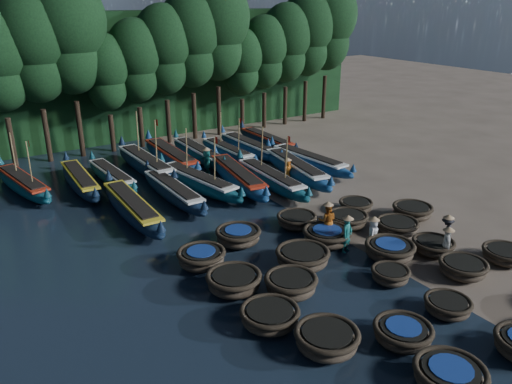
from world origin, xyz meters
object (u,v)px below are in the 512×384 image
coracle_21 (238,236)px  long_boat_4 (198,182)px  coracle_22 (297,220)px  fisherman_4 (447,243)px  coracle_1 (450,376)px  fisherman_6 (287,169)px  coracle_8 (463,268)px  coracle_19 (412,211)px  long_boat_7 (296,168)px  coracle_14 (433,246)px  long_boat_13 (171,156)px  fisherman_3 (447,231)px  long_boat_8 (309,161)px  coracle_15 (234,281)px  coracle_11 (291,284)px  coracle_7 (448,306)px  long_boat_9 (23,183)px  coracle_9 (505,254)px  coracle_24 (356,206)px  long_boat_12 (146,164)px  coracle_5 (327,339)px  coracle_6 (403,333)px  fisherman_2 (327,220)px  coracle_10 (270,316)px  long_boat_14 (198,153)px  long_boat_2 (132,207)px  long_boat_3 (173,191)px  long_boat_6 (270,179)px  coracle_16 (303,257)px  fisherman_0 (373,232)px  coracle_13 (390,250)px  coracle_18 (397,226)px  coracle_23 (348,219)px  long_boat_5 (238,176)px  coracle_12 (390,275)px  coracle_20 (201,258)px  long_boat_10 (80,180)px  coracle_17 (327,236)px  fisherman_5 (207,161)px  fisherman_1 (347,233)px

coracle_21 → long_boat_4: (1.64, 7.42, 0.12)m
coracle_22 → fisherman_4: (3.54, -6.26, 0.42)m
coracle_1 → fisherman_6: fisherman_6 is taller
coracle_1 → coracle_8: bearing=32.9°
coracle_19 → long_boat_7: bearing=98.1°
coracle_14 → long_boat_13: size_ratio=0.23×
coracle_14 → long_boat_7: bearing=84.9°
fisherman_3 → fisherman_4: (-1.04, -0.81, 0.02)m
long_boat_8 → coracle_15: bearing=-144.0°
coracle_15 → coracle_11: bearing=-39.0°
coracle_7 → long_boat_9: bearing=116.5°
coracle_1 → coracle_11: size_ratio=1.27×
coracle_1 → long_boat_4: (1.15, 18.84, 0.15)m
coracle_9 → fisherman_4: (-2.03, 1.57, 0.46)m
coracle_21 → long_boat_7: (8.05, 6.14, 0.14)m
coracle_24 → long_boat_12: long_boat_12 is taller
long_boat_12 → fisherman_3: long_boat_12 is taller
coracle_5 → coracle_6: (2.40, -1.09, -0.05)m
long_boat_13 → coracle_14: bearing=-74.5°
long_boat_9 → fisherman_2: bearing=-62.3°
coracle_10 → long_boat_14: (6.67, 18.84, 0.15)m
coracle_8 → fisherman_3: 2.73m
long_boat_2 → long_boat_3: bearing=22.1°
coracle_19 → long_boat_6: (-3.66, 7.92, 0.14)m
coracle_10 → coracle_16: (3.56, 2.70, 0.06)m
coracle_22 → long_boat_9: bearing=129.8°
coracle_10 → fisherman_0: 7.70m
coracle_6 → coracle_21: coracle_21 is taller
coracle_13 → coracle_18: size_ratio=1.02×
long_boat_4 → fisherman_3: bearing=-72.7°
coracle_10 → long_boat_9: long_boat_9 is taller
coracle_23 → long_boat_5: long_boat_5 is taller
long_boat_13 → fisherman_4: 19.74m
coracle_12 → coracle_19: 6.97m
long_boat_4 → fisherman_0: size_ratio=4.90×
coracle_15 → coracle_1: bearing=-71.2°
coracle_19 → long_boat_8: (0.60, 9.50, 0.13)m
long_boat_7 → coracle_16: bearing=-116.6°
coracle_5 → fisherman_3: size_ratio=1.39×
fisherman_6 → fisherman_3: bearing=-111.9°
long_boat_3 → long_boat_13: size_ratio=0.89×
coracle_20 → fisherman_3: bearing=-23.2°
coracle_15 → long_boat_10: long_boat_10 is taller
coracle_17 → coracle_18: 3.83m
coracle_17 → long_boat_2: (-6.59, 8.03, 0.11)m
coracle_7 → coracle_22: bearing=90.8°
coracle_15 → fisherman_5: (5.73, 13.21, 0.43)m
coracle_8 → long_boat_8: size_ratio=0.24×
coracle_10 → long_boat_13: bearing=76.3°
coracle_19 → fisherman_1: (-5.46, -0.86, 0.53)m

